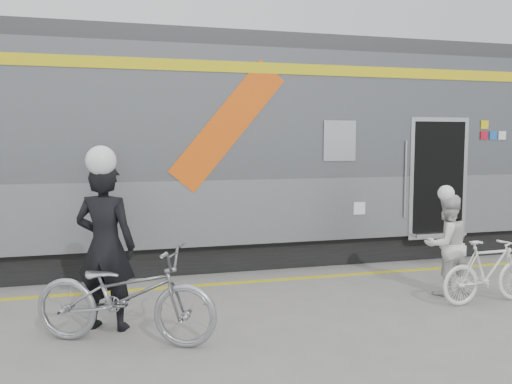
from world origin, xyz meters
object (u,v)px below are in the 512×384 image
object	(u,v)px
man	(105,246)
bicycle_right	(489,271)
bicycle_left	(125,295)
woman	(447,245)

from	to	relation	value
man	bicycle_right	xyz separation A→B (m)	(5.11, -0.35, -0.56)
bicycle_left	woman	xyz separation A→B (m)	(4.61, 0.75, 0.18)
woman	bicycle_right	world-z (taller)	woman
man	woman	distance (m)	4.83
woman	bicycle_right	bearing A→B (deg)	116.45
bicycle_left	bicycle_right	world-z (taller)	bicycle_left
man	bicycle_left	size ratio (longest dim) A/B	0.95
bicycle_left	bicycle_right	size ratio (longest dim) A/B	1.41
bicycle_left	woman	distance (m)	4.68
man	woman	xyz separation A→B (m)	(4.81, 0.20, -0.27)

